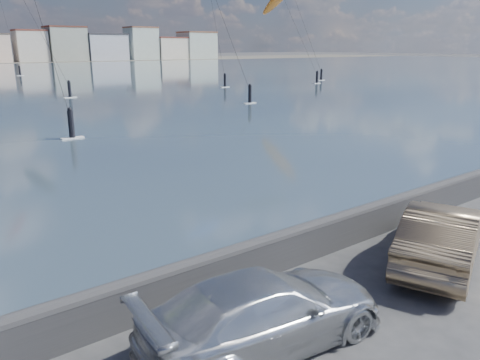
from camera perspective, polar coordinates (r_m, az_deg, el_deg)
name	(u,v)px	position (r m, az deg, el deg)	size (l,w,h in m)	color
ground	(320,335)	(10.13, 9.69, -18.18)	(700.00, 700.00, 0.00)	#333335
seawall	(240,262)	(11.57, -0.06, -10.00)	(400.00, 0.36, 1.08)	#28282B
car_silver	(265,311)	(9.36, 3.06, -15.67)	(2.07, 5.10, 1.48)	silver
car_champagne	(442,235)	(13.65, 23.39, -6.13)	(1.73, 4.97, 1.64)	#9D815C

